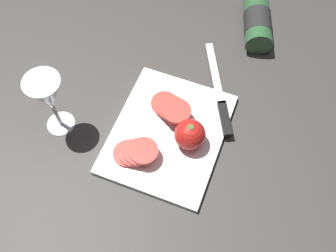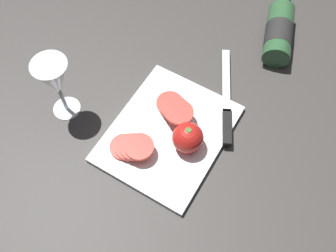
{
  "view_description": "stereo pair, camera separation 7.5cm",
  "coord_description": "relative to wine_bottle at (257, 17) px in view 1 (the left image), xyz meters",
  "views": [
    {
      "loc": [
        0.48,
        0.14,
        0.84
      ],
      "look_at": [
        0.07,
        -0.02,
        0.04
      ],
      "focal_mm": 42.0,
      "sensor_mm": 36.0,
      "label": 1
    },
    {
      "loc": [
        0.45,
        0.21,
        0.84
      ],
      "look_at": [
        0.07,
        -0.02,
        0.04
      ],
      "focal_mm": 42.0,
      "sensor_mm": 36.0,
      "label": 2
    }
  ],
  "objects": [
    {
      "name": "tomato_slice_stack_far",
      "position": [
        0.5,
        -0.15,
        -0.01
      ],
      "size": [
        0.08,
        0.1,
        0.03
      ],
      "color": "#D63D33",
      "rests_on": "cutting_board"
    },
    {
      "name": "cutting_board",
      "position": [
        0.41,
        -0.1,
        -0.03
      ],
      "size": [
        0.31,
        0.25,
        0.01
      ],
      "color": "white",
      "rests_on": "ground_plane"
    },
    {
      "name": "tomato_slice_stack_near",
      "position": [
        0.36,
        -0.12,
        -0.0
      ],
      "size": [
        0.1,
        0.11,
        0.04
      ],
      "color": "#D63D33",
      "rests_on": "cutting_board"
    },
    {
      "name": "wine_glass",
      "position": [
        0.48,
        -0.36,
        0.08
      ],
      "size": [
        0.08,
        0.08,
        0.18
      ],
      "color": "silver",
      "rests_on": "ground_plane"
    },
    {
      "name": "wine_bottle",
      "position": [
        0.0,
        0.0,
        0.0
      ],
      "size": [
        0.29,
        0.14,
        0.07
      ],
      "color": "#2D5633",
      "rests_on": "ground_plane"
    },
    {
      "name": "whole_tomato",
      "position": [
        0.42,
        -0.05,
        0.01
      ],
      "size": [
        0.07,
        0.07,
        0.07
      ],
      "color": "red",
      "rests_on": "cutting_board"
    },
    {
      "name": "knife",
      "position": [
        0.3,
        -0.0,
        -0.02
      ],
      "size": [
        0.26,
        0.15,
        0.01
      ],
      "rotation": [
        0.0,
        0.0,
        3.61
      ],
      "color": "silver",
      "rests_on": "cutting_board"
    },
    {
      "name": "ground_plane",
      "position": [
        0.34,
        -0.09,
        -0.04
      ],
      "size": [
        3.0,
        3.0,
        0.0
      ],
      "primitive_type": "plane",
      "color": "#383533"
    }
  ]
}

